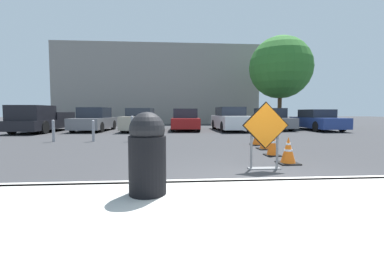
% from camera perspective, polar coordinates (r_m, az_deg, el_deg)
% --- Properties ---
extents(ground_plane, '(96.00, 96.00, 0.00)m').
position_cam_1_polar(ground_plane, '(14.19, 1.77, -1.37)').
color(ground_plane, '#333335').
extents(sidewalk_strip, '(30.07, 3.06, 0.14)m').
position_cam_1_polar(sidewalk_strip, '(3.18, 26.04, -18.60)').
color(sidewalk_strip, beige).
rests_on(sidewalk_strip, ground_plane).
extents(curb_lip, '(30.07, 0.20, 0.14)m').
position_cam_1_polar(curb_lip, '(4.49, 15.90, -11.75)').
color(curb_lip, beige).
rests_on(curb_lip, ground_plane).
extents(road_closed_sign, '(1.02, 0.20, 1.47)m').
position_cam_1_polar(road_closed_sign, '(5.75, 15.98, -0.83)').
color(road_closed_sign, black).
rests_on(road_closed_sign, ground_plane).
extents(traffic_cone_nearest, '(0.47, 0.47, 0.65)m').
position_cam_1_polar(traffic_cone_nearest, '(6.58, 20.59, -4.74)').
color(traffic_cone_nearest, black).
rests_on(traffic_cone_nearest, ground_plane).
extents(traffic_cone_second, '(0.40, 0.40, 0.79)m').
position_cam_1_polar(traffic_cone_second, '(7.63, 17.44, -3.02)').
color(traffic_cone_second, black).
rests_on(traffic_cone_second, ground_plane).
extents(traffic_cone_third, '(0.50, 0.50, 0.61)m').
position_cam_1_polar(traffic_cone_third, '(8.87, 15.99, -2.65)').
color(traffic_cone_third, black).
rests_on(traffic_cone_third, ground_plane).
extents(traffic_cone_fourth, '(0.47, 0.47, 0.69)m').
position_cam_1_polar(traffic_cone_fourth, '(9.87, 14.30, -1.75)').
color(traffic_cone_fourth, black).
rests_on(traffic_cone_fourth, ground_plane).
extents(pickup_truck, '(2.16, 5.45, 1.60)m').
position_cam_1_polar(pickup_truck, '(18.04, -30.66, 1.48)').
color(pickup_truck, black).
rests_on(pickup_truck, ground_plane).
extents(parked_car_nearest, '(2.09, 4.23, 1.51)m').
position_cam_1_polar(parked_car_nearest, '(17.72, -20.86, 1.62)').
color(parked_car_nearest, slate).
rests_on(parked_car_nearest, ground_plane).
extents(parked_car_second, '(1.99, 4.78, 1.47)m').
position_cam_1_polar(parked_car_second, '(17.09, -11.38, 1.71)').
color(parked_car_second, '#A39984').
rests_on(parked_car_second, ground_plane).
extents(parked_car_third, '(1.94, 4.33, 1.44)m').
position_cam_1_polar(parked_car_third, '(17.21, -1.50, 1.75)').
color(parked_car_third, maroon).
rests_on(parked_car_third, ground_plane).
extents(parked_car_fourth, '(1.92, 4.68, 1.54)m').
position_cam_1_polar(parked_car_fourth, '(17.09, 8.50, 1.86)').
color(parked_car_fourth, silver).
rests_on(parked_car_fourth, ground_plane).
extents(parked_car_fifth, '(2.09, 4.22, 1.48)m').
position_cam_1_polar(parked_car_fifth, '(18.53, 17.00, 1.75)').
color(parked_car_fifth, slate).
rests_on(parked_car_fifth, ground_plane).
extents(parked_car_sixth, '(1.91, 4.54, 1.39)m').
position_cam_1_polar(parked_car_sixth, '(19.17, 26.02, 1.51)').
color(parked_car_sixth, navy).
rests_on(parked_car_sixth, ground_plane).
extents(trash_bin, '(0.50, 0.50, 1.11)m').
position_cam_1_polar(trash_bin, '(3.51, -9.89, -5.41)').
color(trash_bin, black).
rests_on(trash_bin, sidewalk_strip).
extents(bollard_nearest, '(0.12, 0.12, 1.08)m').
position_cam_1_polar(bollard_nearest, '(11.12, -13.14, 0.05)').
color(bollard_nearest, gray).
rests_on(bollard_nearest, ground_plane).
extents(bollard_second, '(0.12, 0.12, 0.90)m').
position_cam_1_polar(bollard_second, '(11.48, -21.08, -0.43)').
color(bollard_second, gray).
rests_on(bollard_second, ground_plane).
extents(bollard_third, '(0.12, 0.12, 0.92)m').
position_cam_1_polar(bollard_third, '(12.04, -28.42, -0.41)').
color(bollard_third, gray).
rests_on(bollard_third, ground_plane).
extents(building_facade_backdrop, '(20.50, 5.00, 8.02)m').
position_cam_1_polar(building_facade_backdrop, '(28.37, -7.33, 9.24)').
color(building_facade_backdrop, gray).
rests_on(building_facade_backdrop, ground_plane).
extents(street_tree_behind_lot, '(4.96, 4.96, 7.26)m').
position_cam_1_polar(street_tree_behind_lot, '(22.33, 19.06, 12.58)').
color(street_tree_behind_lot, '#513823').
rests_on(street_tree_behind_lot, ground_plane).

